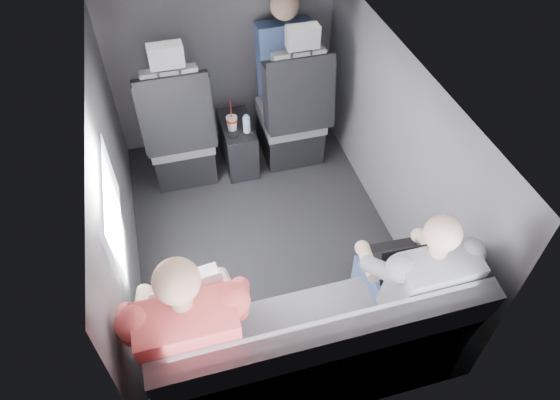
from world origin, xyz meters
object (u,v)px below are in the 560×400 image
object	(u,v)px
front_seat_left	(180,137)
soda_cup	(232,123)
water_bottle	(247,125)
laptop_white	(190,295)
passenger_front_right	(284,62)
passenger_rear_left	(191,329)
laptop_black	(399,259)
passenger_rear_right	(411,279)
center_console	(238,144)
rear_bench	(312,350)
front_seat_right	(293,118)

from	to	relation	value
front_seat_left	soda_cup	xyz separation A→B (m)	(0.40, -0.02, 0.07)
water_bottle	laptop_white	distance (m)	1.66
front_seat_left	passenger_front_right	world-z (taller)	passenger_front_right
water_bottle	passenger_rear_left	xyz separation A→B (m)	(-0.66, -1.73, 0.18)
soda_cup	laptop_black	bearing A→B (deg)	-69.96
soda_cup	passenger_rear_right	distance (m)	1.89
center_console	rear_bench	size ratio (longest dim) A/B	0.30
laptop_white	passenger_front_right	distance (m)	2.13
laptop_white	laptop_black	distance (m)	1.13
passenger_rear_left	passenger_rear_right	bearing A→B (deg)	0.07
water_bottle	passenger_rear_left	world-z (taller)	passenger_rear_left
front_seat_right	passenger_rear_right	world-z (taller)	front_seat_right
front_seat_left	rear_bench	bearing A→B (deg)	-76.69
laptop_white	passenger_front_right	size ratio (longest dim) A/B	0.43
front_seat_right	center_console	world-z (taller)	front_seat_right
water_bottle	rear_bench	bearing A→B (deg)	-91.78
soda_cup	passenger_rear_right	xyz separation A→B (m)	(0.61, -1.79, 0.15)
laptop_black	passenger_rear_right	size ratio (longest dim) A/B	0.27
front_seat_left	passenger_front_right	xyz separation A→B (m)	(0.90, 0.26, 0.36)
front_seat_right	passenger_rear_right	xyz separation A→B (m)	(0.12, -1.81, 0.22)
water_bottle	laptop_black	distance (m)	1.68
front_seat_left	laptop_white	bearing A→B (deg)	-94.45
water_bottle	laptop_black	bearing A→B (deg)	-72.54
passenger_front_right	laptop_black	bearing A→B (deg)	-86.81
center_console	passenger_rear_left	world-z (taller)	passenger_rear_left
rear_bench	laptop_white	xyz separation A→B (m)	(-0.57, 0.30, 0.33)
front_seat_right	rear_bench	xyz separation A→B (m)	(-0.45, -1.90, -0.09)
soda_cup	passenger_rear_left	xyz separation A→B (m)	(-0.55, -1.79, 0.19)
passenger_rear_left	soda_cup	bearing A→B (deg)	72.77
center_console	soda_cup	distance (m)	0.28
laptop_white	rear_bench	bearing A→B (deg)	-27.44
center_console	passenger_front_right	bearing A→B (deg)	25.86
laptop_white	laptop_black	xyz separation A→B (m)	(1.13, -0.07, -0.01)
center_console	passenger_rear_left	bearing A→B (deg)	-107.98
front_seat_right	rear_bench	bearing A→B (deg)	-103.31
laptop_white	passenger_rear_left	size ratio (longest dim) A/B	0.30
rear_bench	passenger_front_right	xyz separation A→B (m)	(0.45, 2.16, 0.45)
front_seat_right	center_console	distance (m)	0.49
passenger_rear_right	rear_bench	bearing A→B (deg)	-170.46
rear_bench	passenger_rear_right	bearing A→B (deg)	9.54
soda_cup	water_bottle	bearing A→B (deg)	-30.69
passenger_rear_left	passenger_front_right	distance (m)	2.32
center_console	rear_bench	distance (m)	1.94
laptop_black	passenger_rear_right	bearing A→B (deg)	-85.42
soda_cup	rear_bench	bearing A→B (deg)	-88.62
rear_bench	passenger_front_right	distance (m)	2.25
laptop_black	rear_bench	bearing A→B (deg)	-157.79
front_seat_left	soda_cup	world-z (taller)	front_seat_left
soda_cup	passenger_front_right	xyz separation A→B (m)	(0.50, 0.28, 0.29)
water_bottle	passenger_rear_right	xyz separation A→B (m)	(0.51, -1.72, 0.15)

